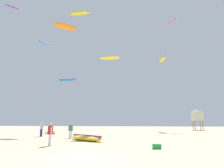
% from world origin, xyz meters
% --- Properties ---
extents(ground_plane, '(120.00, 120.00, 0.00)m').
position_xyz_m(ground_plane, '(0.00, 0.00, 0.00)').
color(ground_plane, '#C6B28C').
extents(person_foreground, '(0.39, 0.46, 1.69)m').
position_xyz_m(person_foreground, '(-3.44, 4.57, 0.98)').
color(person_foreground, silver).
rests_on(person_foreground, ground).
extents(person_midground, '(0.52, 0.40, 1.79)m').
position_xyz_m(person_midground, '(-8.19, 13.11, 1.05)').
color(person_midground, navy).
rests_on(person_midground, ground).
extents(person_left, '(0.53, 0.36, 1.60)m').
position_xyz_m(person_left, '(-3.97, 11.10, 0.93)').
color(person_left, silver).
rests_on(person_left, ground).
extents(kite_grounded_near, '(3.21, 3.23, 0.44)m').
position_xyz_m(kite_grounded_near, '(-9.30, 18.41, 0.20)').
color(kite_grounded_near, white).
rests_on(kite_grounded_near, ground).
extents(kite_grounded_mid, '(4.31, 3.89, 0.57)m').
position_xyz_m(kite_grounded_mid, '(-1.68, 8.79, 0.26)').
color(kite_grounded_mid, yellow).
rests_on(kite_grounded_mid, ground).
extents(lifeguard_tower, '(2.30, 2.30, 4.15)m').
position_xyz_m(lifeguard_tower, '(15.49, 33.18, 3.05)').
color(lifeguard_tower, '#8C704C').
rests_on(lifeguard_tower, ground).
extents(cooler_box, '(0.56, 0.36, 0.32)m').
position_xyz_m(cooler_box, '(4.28, 3.80, 0.16)').
color(cooler_box, green).
rests_on(cooler_box, ground).
extents(kite_aloft_0, '(4.36, 1.66, 0.62)m').
position_xyz_m(kite_aloft_0, '(-12.24, 33.32, 10.97)').
color(kite_aloft_0, blue).
extents(kite_aloft_1, '(2.47, 3.10, 0.60)m').
position_xyz_m(kite_aloft_1, '(12.68, 39.29, 26.99)').
color(kite_aloft_1, '#E5598C').
extents(kite_aloft_2, '(4.24, 1.51, 0.51)m').
position_xyz_m(kite_aloft_2, '(-7.44, 24.93, 22.44)').
color(kite_aloft_2, yellow).
extents(kite_aloft_3, '(2.81, 1.02, 0.38)m').
position_xyz_m(kite_aloft_3, '(-0.31, 15.11, 10.01)').
color(kite_aloft_3, yellow).
extents(kite_aloft_4, '(4.13, 3.60, 1.00)m').
position_xyz_m(kite_aloft_4, '(-8.84, 21.25, 17.96)').
color(kite_aloft_4, orange).
extents(kite_aloft_5, '(2.54, 2.62, 0.70)m').
position_xyz_m(kite_aloft_5, '(-19.46, 21.98, 22.82)').
color(kite_aloft_5, purple).
extents(kite_aloft_6, '(1.97, 2.71, 0.35)m').
position_xyz_m(kite_aloft_6, '(-15.77, 27.93, 17.95)').
color(kite_aloft_6, blue).
extents(kite_aloft_7, '(1.71, 4.26, 0.76)m').
position_xyz_m(kite_aloft_7, '(9.13, 33.04, 15.05)').
color(kite_aloft_7, yellow).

